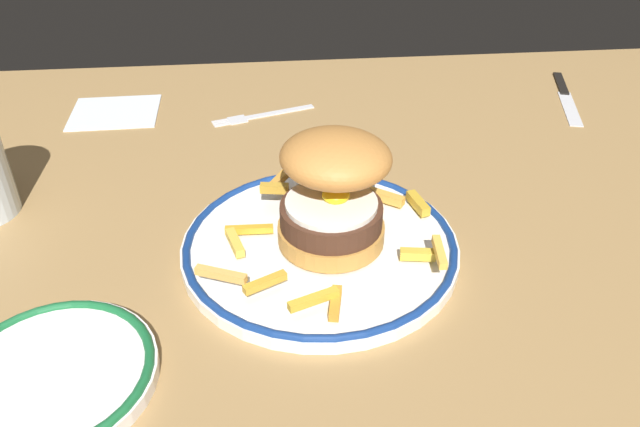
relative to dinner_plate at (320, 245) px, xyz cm
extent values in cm
cube|color=#9C7848|center=(3.89, -4.59, -2.84)|extent=(124.33, 109.98, 4.00)
cylinder|color=white|center=(0.00, 0.00, -0.24)|extent=(26.82, 26.82, 1.20)
torus|color=navy|center=(0.00, 0.00, 0.36)|extent=(26.42, 26.42, 0.80)
cylinder|color=#BE8238|center=(1.04, -0.20, 1.66)|extent=(10.19, 10.19, 1.80)
cylinder|color=#422619|center=(1.04, -0.20, 3.66)|extent=(9.66, 9.66, 2.18)
cylinder|color=white|center=(1.04, -0.20, 5.00)|extent=(8.62, 8.62, 0.50)
ellipsoid|color=yellow|center=(1.49, 0.17, 5.67)|extent=(2.60, 2.60, 1.40)
ellipsoid|color=#C27E3C|center=(1.60, 1.54, 8.84)|extent=(14.36, 14.44, 5.10)
cube|color=gold|center=(8.71, -3.80, 1.22)|extent=(3.37, 1.39, 0.91)
cube|color=gold|center=(-3.22, 8.58, 2.72)|extent=(2.64, 3.74, 0.78)
cube|color=gold|center=(-8.11, -0.38, 1.20)|extent=(1.90, 3.90, 0.87)
cube|color=gold|center=(-6.79, 1.73, 1.12)|extent=(4.70, 0.82, 0.70)
cube|color=gold|center=(-4.10, 6.01, 3.00)|extent=(2.99, 1.32, 0.90)
cube|color=gold|center=(-1.46, -9.62, 1.86)|extent=(4.47, 2.34, 0.73)
cube|color=#E4A84F|center=(-9.12, -6.56, 2.59)|extent=(4.56, 2.47, 0.73)
cube|color=#EDB446|center=(10.21, -5.31, 2.60)|extent=(1.07, 4.22, 0.73)
cube|color=gold|center=(5.20, 8.48, 1.13)|extent=(3.30, 2.60, 0.74)
cube|color=gold|center=(0.61, 9.89, 1.23)|extent=(3.76, 3.42, 0.93)
cube|color=#DFA84E|center=(3.18, 6.31, 1.25)|extent=(2.77, 3.73, 0.98)
cube|color=orange|center=(0.40, -9.52, 1.18)|extent=(1.56, 3.78, 0.84)
cube|color=gold|center=(4.10, 6.12, 1.18)|extent=(3.02, 1.60, 0.83)
cube|color=gold|center=(7.20, 6.16, 1.24)|extent=(4.39, 3.54, 0.94)
cube|color=gold|center=(-5.41, -7.12, 1.86)|extent=(3.91, 2.47, 0.73)
cube|color=gold|center=(10.58, 4.49, 1.25)|extent=(1.84, 3.84, 0.97)
cylinder|color=white|center=(-21.86, -14.13, -0.24)|extent=(15.90, 15.90, 1.20)
torus|color=#196033|center=(-21.86, -14.13, 0.36)|extent=(15.50, 15.50, 0.80)
cube|color=silver|center=(-2.66, 31.37, -0.66)|extent=(9.84, 3.95, 0.36)
cube|color=silver|center=(-8.39, 29.58, -0.66)|extent=(2.95, 2.82, 0.32)
cube|color=silver|center=(-10.26, 28.20, -0.66)|extent=(2.37, 0.97, 0.28)
cube|color=silver|center=(-10.41, 28.68, -0.66)|extent=(2.37, 0.97, 0.28)
cube|color=silver|center=(-10.56, 29.16, -0.66)|extent=(2.37, 0.97, 0.28)
cube|color=silver|center=(-10.71, 29.63, -0.66)|extent=(2.37, 0.97, 0.28)
cube|color=black|center=(39.96, 36.95, -0.54)|extent=(3.17, 8.05, 0.70)
cube|color=silver|center=(37.82, 28.72, -0.64)|extent=(4.50, 11.10, 0.24)
cube|color=silver|center=(-25.26, 33.45, -0.64)|extent=(11.92, 10.38, 0.40)
camera|label=1|loc=(-4.60, -48.39, 37.63)|focal=35.51mm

